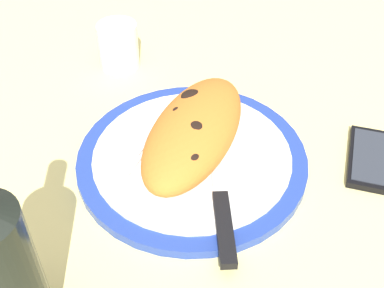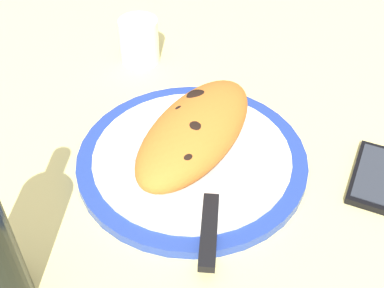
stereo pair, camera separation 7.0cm
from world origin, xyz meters
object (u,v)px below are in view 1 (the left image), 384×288
at_px(smartphone, 373,159).
at_px(knife, 222,210).
at_px(calzone, 192,131).
at_px(plate, 192,159).
at_px(water_glass, 119,48).
at_px(fork, 144,144).
at_px(wine_bottle, 0,268).

bearing_deg(smartphone, knife, -49.98).
relative_size(calzone, knife, 1.12).
bearing_deg(plate, water_glass, -138.76).
height_order(calzone, smartphone, calzone).
relative_size(fork, wine_bottle, 0.63).
xyz_separation_m(water_glass, wine_bottle, (0.49, 0.07, 0.07)).
xyz_separation_m(plate, calzone, (-0.01, -0.00, 0.04)).
xyz_separation_m(fork, water_glass, (-0.21, -0.11, 0.02)).
xyz_separation_m(calzone, wine_bottle, (0.29, -0.12, 0.05)).
distance_m(calzone, fork, 0.08).
relative_size(fork, smartphone, 1.28).
bearing_deg(calzone, knife, 31.56).
xyz_separation_m(smartphone, water_glass, (-0.15, -0.44, 0.03)).
xyz_separation_m(calzone, knife, (0.11, 0.06, -0.03)).
bearing_deg(fork, plate, 88.88).
bearing_deg(fork, smartphone, 101.16).
xyz_separation_m(fork, wine_bottle, (0.28, -0.05, 0.08)).
distance_m(knife, smartphone, 0.25).
height_order(plate, calzone, calzone).
bearing_deg(water_glass, plate, 41.24).
distance_m(plate, knife, 0.11).
distance_m(calzone, knife, 0.13).
bearing_deg(fork, wine_bottle, -9.35).
relative_size(plate, water_glass, 4.07).
bearing_deg(smartphone, water_glass, -108.38).
relative_size(plate, smartphone, 2.59).
distance_m(knife, water_glass, 0.39).
xyz_separation_m(fork, knife, (0.10, 0.13, 0.00)).
bearing_deg(plate, fork, -91.12).
bearing_deg(plate, knife, 33.49).
bearing_deg(knife, water_glass, -140.98).
relative_size(smartphone, wine_bottle, 0.49).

